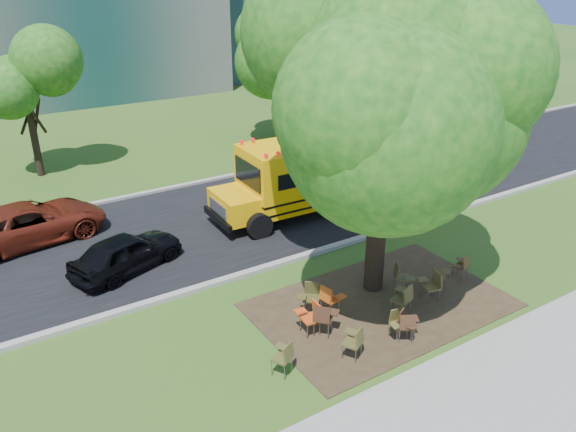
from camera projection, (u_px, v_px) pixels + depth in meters
ground at (342, 307)px, 15.72m from camera, size 160.00×160.00×0.00m
sidewalk at (486, 418)px, 11.86m from camera, size 60.00×4.00×0.04m
dirt_patch at (381, 305)px, 15.82m from camera, size 7.00×4.50×0.03m
asphalt_road at (229, 219)px, 21.11m from camera, size 80.00×8.00×0.04m
kerb_near at (285, 262)px, 18.00m from camera, size 80.00×0.25×0.14m
kerb_far at (186, 185)px, 24.25m from camera, size 80.00×0.25×0.14m
bg_tree_2 at (24, 82)px, 23.89m from camera, size 4.80×4.80×6.62m
bg_tree_3 at (303, 46)px, 28.36m from camera, size 5.60×5.60×7.84m
bg_tree_4 at (430, 50)px, 31.78m from camera, size 5.00×5.00×6.85m
main_tree at (386, 105)px, 14.42m from camera, size 7.20×7.20×9.09m
school_bus at (361, 161)px, 22.35m from camera, size 11.54×2.95×2.80m
chair_0 at (284, 355)px, 12.95m from camera, size 0.59×0.71×0.87m
chair_1 at (324, 317)px, 14.27m from camera, size 0.82×0.65×0.95m
chair_2 at (355, 340)px, 13.46m from camera, size 0.60×0.72×0.88m
chair_3 at (398, 321)px, 14.26m from camera, size 0.57×0.47×0.80m
chair_4 at (407, 324)px, 14.07m from camera, size 0.73×0.58×0.87m
chair_5 at (405, 321)px, 14.21m from camera, size 0.58×0.70×0.85m
chair_6 at (433, 283)px, 15.82m from camera, size 0.55×0.70×0.91m
chair_7 at (440, 275)px, 16.35m from camera, size 0.71×0.56×0.82m
chair_8 at (312, 314)px, 14.38m from camera, size 0.55×0.64×0.94m
chair_9 at (311, 294)px, 15.30m from camera, size 0.77×0.61×0.90m
chair_10 at (330, 297)px, 15.18m from camera, size 0.62×0.60×0.89m
chair_11 at (404, 297)px, 15.12m from camera, size 0.66×0.71×0.96m
chair_12 at (401, 276)px, 16.19m from camera, size 0.61×0.78×0.93m
chair_13 at (463, 264)px, 16.99m from camera, size 0.54×0.56×0.79m
black_car at (127, 252)px, 17.40m from camera, size 3.92×2.63×1.24m
bg_car_red at (30, 223)px, 19.21m from camera, size 5.30×3.03×1.39m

